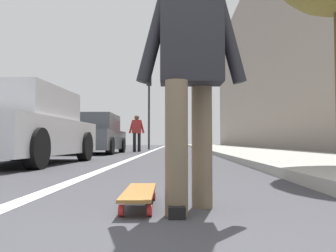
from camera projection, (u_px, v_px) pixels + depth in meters
ground_plane at (173, 156)px, 11.15m from camera, size 80.00×80.00×0.00m
lane_stripe_white at (156, 149)px, 21.16m from camera, size 52.00×0.16×0.01m
sidewalk_curb at (230, 149)px, 19.08m from camera, size 52.00×3.20×0.13m
building_facade at (267, 54)px, 23.28m from camera, size 40.00×1.20×12.24m
skateboard at (139, 193)px, 2.45m from camera, size 0.84×0.22×0.11m
skater_person at (191, 66)px, 2.33m from camera, size 0.47×0.72×1.64m
parked_car_near at (24, 128)px, 7.11m from camera, size 4.34×1.99×1.50m
parked_car_mid at (93, 135)px, 13.54m from camera, size 4.27×2.01×1.47m
traffic_light at (149, 96)px, 21.01m from camera, size 0.33×0.28×4.54m
pedestrian_distant at (137, 131)px, 16.17m from camera, size 0.46×0.72×1.65m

